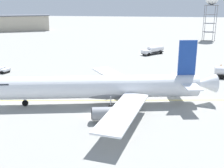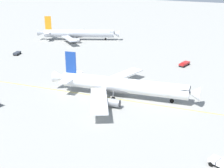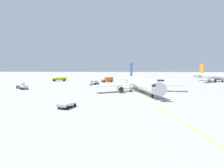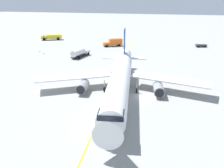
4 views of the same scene
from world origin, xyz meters
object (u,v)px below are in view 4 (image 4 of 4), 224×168
object	(u,v)px
baggage_truck_truck	(201,45)
safety_cone_near	(44,53)
catering_truck_truck	(114,42)
fuel_tanker_truck_extra	(80,53)
airliner_main	(120,80)
fire_tender_truck	(52,37)
safety_cone_mid	(40,51)

from	to	relation	value
baggage_truck_truck	safety_cone_near	size ratio (longest dim) A/B	8.57
baggage_truck_truck	safety_cone_near	world-z (taller)	baggage_truck_truck
catering_truck_truck	fuel_tanker_truck_extra	size ratio (longest dim) A/B	0.85
airliner_main	fire_tender_truck	distance (m)	76.69
catering_truck_truck	baggage_truck_truck	bearing A→B (deg)	157.77
airliner_main	safety_cone_near	size ratio (longest dim) A/B	75.47
catering_truck_truck	fuel_tanker_truck_extra	distance (m)	23.25
airliner_main	safety_cone_mid	xyz separation A→B (m)	(40.42, -30.98, -2.90)
fuel_tanker_truck_extra	safety_cone_near	bearing A→B (deg)	94.50
safety_cone_near	airliner_main	bearing A→B (deg)	142.57
catering_truck_truck	safety_cone_near	size ratio (longest dim) A/B	14.29
fuel_tanker_truck_extra	safety_cone_mid	distance (m)	18.44
catering_truck_truck	fuel_tanker_truck_extra	xyz separation A→B (m)	(5.10, 22.68, -0.09)
fire_tender_truck	safety_cone_near	world-z (taller)	fire_tender_truck
baggage_truck_truck	fuel_tanker_truck_extra	size ratio (longest dim) A/B	0.51
baggage_truck_truck	safety_cone_mid	bearing A→B (deg)	2.85
airliner_main	fuel_tanker_truck_extra	distance (m)	35.75
baggage_truck_truck	catering_truck_truck	world-z (taller)	catering_truck_truck
fuel_tanker_truck_extra	airliner_main	bearing A→B (deg)	-135.42
catering_truck_truck	safety_cone_near	bearing A→B (deg)	11.62
airliner_main	fire_tender_truck	xyz separation A→B (m)	(51.14, -57.13, -1.64)
safety_cone_mid	catering_truck_truck	bearing A→B (deg)	-139.83
baggage_truck_truck	safety_cone_mid	size ratio (longest dim) A/B	8.57
fuel_tanker_truck_extra	catering_truck_truck	bearing A→B (deg)	-6.70
airliner_main	baggage_truck_truck	world-z (taller)	airliner_main
baggage_truck_truck	fuel_tanker_truck_extra	distance (m)	51.32
catering_truck_truck	safety_cone_mid	distance (m)	30.43
fuel_tanker_truck_extra	baggage_truck_truck	bearing A→B (deg)	-45.67
airliner_main	fuel_tanker_truck_extra	world-z (taller)	airliner_main
baggage_truck_truck	fire_tender_truck	size ratio (longest dim) A/B	0.47
airliner_main	fire_tender_truck	size ratio (longest dim) A/B	4.14
fire_tender_truck	safety_cone_mid	bearing A→B (deg)	83.94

